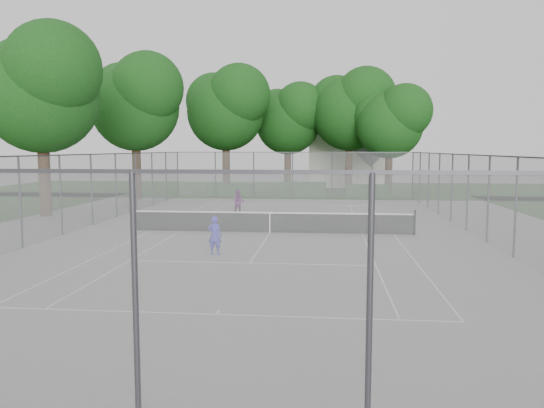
# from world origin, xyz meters

# --- Properties ---
(ground) EXTENTS (120.00, 120.00, 0.00)m
(ground) POSITION_xyz_m (0.00, 0.00, 0.00)
(ground) COLOR slate
(ground) RESTS_ON ground
(grass_far) EXTENTS (60.00, 20.00, 0.00)m
(grass_far) POSITION_xyz_m (0.00, 26.00, 0.00)
(grass_far) COLOR #1B3E11
(grass_far) RESTS_ON ground
(court_markings) EXTENTS (11.03, 23.83, 0.01)m
(court_markings) POSITION_xyz_m (0.00, 0.00, 0.01)
(court_markings) COLOR silver
(court_markings) RESTS_ON ground
(tennis_net) EXTENTS (12.87, 0.10, 1.10)m
(tennis_net) POSITION_xyz_m (0.00, 0.00, 0.51)
(tennis_net) COLOR black
(tennis_net) RESTS_ON ground
(perimeter_fence) EXTENTS (18.08, 34.08, 3.52)m
(perimeter_fence) POSITION_xyz_m (0.00, 0.00, 1.81)
(perimeter_fence) COLOR #38383D
(perimeter_fence) RESTS_ON ground
(tree_far_left) EXTENTS (7.47, 6.82, 10.74)m
(tree_far_left) POSITION_xyz_m (-5.83, 21.10, 7.38)
(tree_far_left) COLOR #362013
(tree_far_left) RESTS_ON ground
(tree_far_midleft) EXTENTS (6.73, 6.15, 9.68)m
(tree_far_midleft) POSITION_xyz_m (-0.84, 24.92, 6.65)
(tree_far_midleft) COLOR #362013
(tree_far_midleft) RESTS_ON ground
(tree_far_midright) EXTENTS (7.44, 6.79, 10.70)m
(tree_far_midright) POSITION_xyz_m (4.65, 23.44, 7.35)
(tree_far_midright) COLOR #362013
(tree_far_midright) RESTS_ON ground
(tree_far_right) EXTENTS (6.18, 5.64, 8.88)m
(tree_far_right) POSITION_xyz_m (7.71, 20.28, 6.10)
(tree_far_right) COLOR #362013
(tree_far_right) RESTS_ON ground
(tree_side_back) EXTENTS (7.45, 6.80, 10.71)m
(tree_side_back) POSITION_xyz_m (-11.47, 14.90, 7.36)
(tree_side_back) COLOR #362013
(tree_side_back) RESTS_ON ground
(tree_side_front) EXTENTS (7.32, 6.68, 10.52)m
(tree_side_front) POSITION_xyz_m (-13.08, 4.66, 7.23)
(tree_side_front) COLOR #362013
(tree_side_front) RESTS_ON ground
(hedge_left) EXTENTS (3.76, 1.13, 0.94)m
(hedge_left) POSITION_xyz_m (-5.06, 18.56, 0.47)
(hedge_left) COLOR #174014
(hedge_left) RESTS_ON ground
(hedge_mid) EXTENTS (3.59, 1.03, 1.13)m
(hedge_mid) POSITION_xyz_m (0.78, 18.40, 0.56)
(hedge_mid) COLOR #174014
(hedge_mid) RESTS_ON ground
(hedge_right) EXTENTS (3.38, 1.24, 1.01)m
(hedge_right) POSITION_xyz_m (5.75, 17.73, 0.51)
(hedge_right) COLOR #174014
(hedge_right) RESTS_ON ground
(house) EXTENTS (7.90, 6.12, 9.83)m
(house) POSITION_xyz_m (4.87, 30.84, 3.96)
(house) COLOR beige
(house) RESTS_ON ground
(girl_player) EXTENTS (0.54, 0.39, 1.39)m
(girl_player) POSITION_xyz_m (-1.46, -5.05, 0.69)
(girl_player) COLOR #3932BE
(girl_player) RESTS_ON ground
(woman_player) EXTENTS (0.77, 0.64, 1.44)m
(woman_player) POSITION_xyz_m (-2.45, 6.31, 0.72)
(woman_player) COLOR #6E256F
(woman_player) RESTS_ON ground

